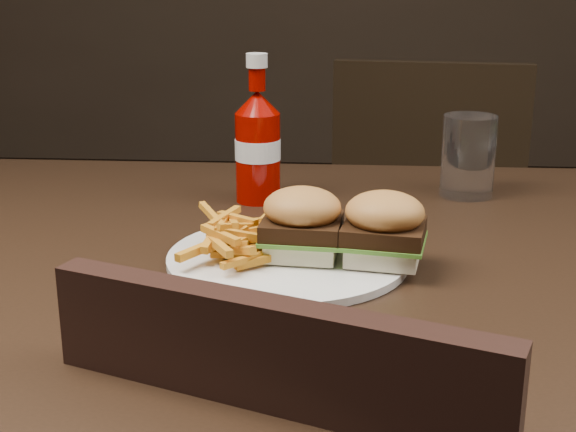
# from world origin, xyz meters

# --- Properties ---
(dining_table) EXTENTS (1.20, 0.80, 0.04)m
(dining_table) POSITION_xyz_m (0.00, 0.00, 0.73)
(dining_table) COLOR black
(dining_table) RESTS_ON ground
(chair_far) EXTENTS (0.46, 0.46, 0.04)m
(chair_far) POSITION_xyz_m (0.21, 0.94, 0.43)
(chair_far) COLOR black
(chair_far) RESTS_ON ground
(plate) EXTENTS (0.26, 0.26, 0.01)m
(plate) POSITION_xyz_m (-0.04, -0.05, 0.76)
(plate) COLOR white
(plate) RESTS_ON dining_table
(sandwich_half_a) EXTENTS (0.08, 0.08, 0.02)m
(sandwich_half_a) POSITION_xyz_m (-0.03, -0.05, 0.77)
(sandwich_half_a) COLOR beige
(sandwich_half_a) RESTS_ON plate
(sandwich_half_b) EXTENTS (0.08, 0.08, 0.02)m
(sandwich_half_b) POSITION_xyz_m (0.06, -0.06, 0.77)
(sandwich_half_b) COLOR #F8ECC2
(sandwich_half_b) RESTS_ON plate
(fries_pile) EXTENTS (0.13, 0.13, 0.04)m
(fries_pile) POSITION_xyz_m (-0.09, -0.05, 0.78)
(fries_pile) COLOR orange
(fries_pile) RESTS_ON plate
(ketchup_bottle) EXTENTS (0.06, 0.06, 0.12)m
(ketchup_bottle) POSITION_xyz_m (-0.10, 0.19, 0.81)
(ketchup_bottle) COLOR #840500
(ketchup_bottle) RESTS_ON dining_table
(tumbler) EXTENTS (0.09, 0.09, 0.11)m
(tumbler) POSITION_xyz_m (0.19, 0.23, 0.81)
(tumbler) COLOR white
(tumbler) RESTS_ON dining_table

